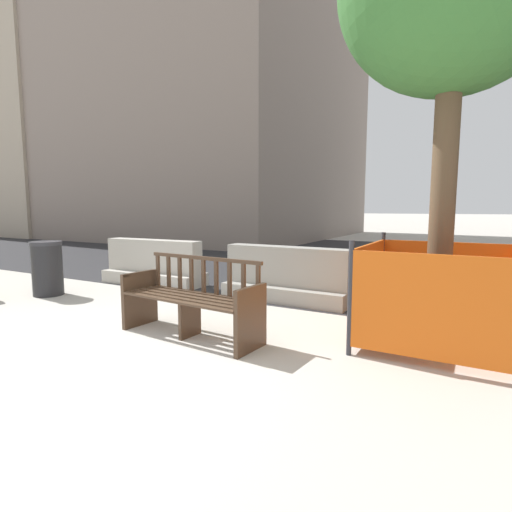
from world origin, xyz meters
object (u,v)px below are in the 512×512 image
(construction_fence, at_px, (438,293))
(street_bench, at_px, (191,302))
(jersey_barrier_left, at_px, (154,266))
(jersey_barrier_centre, at_px, (287,279))
(trash_bin, at_px, (47,268))

(construction_fence, bearing_deg, street_bench, -157.32)
(street_bench, relative_size, jersey_barrier_left, 0.85)
(street_bench, distance_m, jersey_barrier_left, 3.30)
(jersey_barrier_centre, xyz_separation_m, trash_bin, (-3.59, -1.56, 0.11))
(jersey_barrier_left, relative_size, construction_fence, 1.38)
(jersey_barrier_centre, distance_m, trash_bin, 3.92)
(trash_bin, bearing_deg, jersey_barrier_centre, 23.49)
(jersey_barrier_centre, relative_size, jersey_barrier_left, 0.99)
(construction_fence, bearing_deg, jersey_barrier_centre, 153.90)
(jersey_barrier_centre, relative_size, trash_bin, 2.26)
(street_bench, height_order, jersey_barrier_left, street_bench)
(street_bench, distance_m, trash_bin, 3.44)
(street_bench, distance_m, jersey_barrier_centre, 2.10)
(street_bench, bearing_deg, jersey_barrier_left, 140.69)
(street_bench, relative_size, construction_fence, 1.17)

